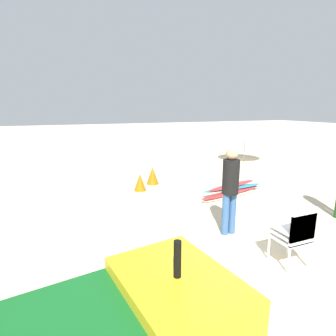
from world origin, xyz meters
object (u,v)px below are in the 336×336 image
object	(u,v)px
lifeguard_near_center	(230,185)
beach_umbrella_left	(246,131)
surfboard_pile	(232,190)
traffic_cone_far	(153,175)
traffic_cone_near	(140,182)
stacked_plastic_chairs	(296,231)

from	to	relation	value
lifeguard_near_center	beach_umbrella_left	distance (m)	7.89
surfboard_pile	traffic_cone_far	size ratio (longest dim) A/B	4.00
beach_umbrella_left	traffic_cone_far	size ratio (longest dim) A/B	3.62
beach_umbrella_left	traffic_cone_near	xyz separation A→B (m)	(-5.87, -2.62, -1.17)
lifeguard_near_center	surfboard_pile	bearing A→B (deg)	53.21
traffic_cone_far	stacked_plastic_chairs	bearing A→B (deg)	-84.33
lifeguard_near_center	traffic_cone_near	distance (m)	3.61
stacked_plastic_chairs	traffic_cone_far	distance (m)	5.37
surfboard_pile	beach_umbrella_left	distance (m)	5.57
surfboard_pile	beach_umbrella_left	xyz separation A→B (m)	(3.56, 4.08, 1.28)
traffic_cone_near	surfboard_pile	bearing A→B (deg)	-32.31
surfboard_pile	lifeguard_near_center	distance (m)	2.61
stacked_plastic_chairs	surfboard_pile	distance (m)	3.56
stacked_plastic_chairs	surfboard_pile	size ratio (longest dim) A/B	0.44
lifeguard_near_center	beach_umbrella_left	bearing A→B (deg)	50.24
stacked_plastic_chairs	lifeguard_near_center	distance (m)	1.44
lifeguard_near_center	traffic_cone_near	bearing A→B (deg)	103.67
surfboard_pile	traffic_cone_near	size ratio (longest dim) A/B	4.38
stacked_plastic_chairs	traffic_cone_far	world-z (taller)	stacked_plastic_chairs
stacked_plastic_chairs	beach_umbrella_left	xyz separation A→B (m)	(4.75, 7.41, 0.83)
surfboard_pile	beach_umbrella_left	size ratio (longest dim) A/B	1.11
lifeguard_near_center	stacked_plastic_chairs	bearing A→B (deg)	-78.00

